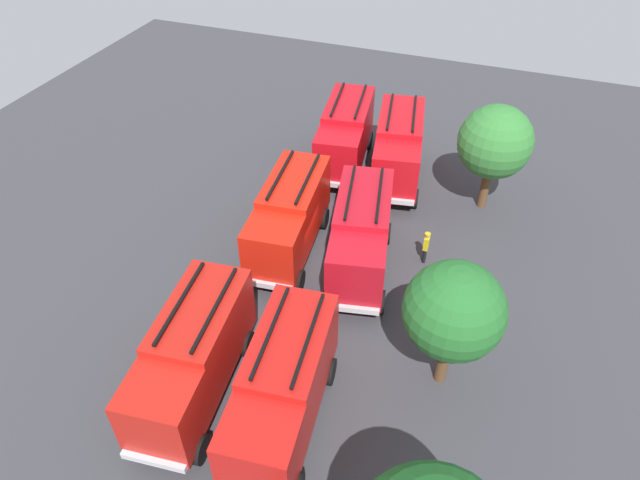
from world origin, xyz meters
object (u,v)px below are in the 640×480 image
at_px(tree_1, 454,311).
at_px(fire_truck_3, 398,147).
at_px(fire_truck_1, 289,216).
at_px(fire_truck_0, 345,134).
at_px(firefighter_0, 426,246).
at_px(fire_truck_4, 361,235).
at_px(fire_truck_5, 283,387).
at_px(traffic_cone_0, 268,202).
at_px(tree_0, 495,142).
at_px(firefighter_2, 274,203).
at_px(traffic_cone_1, 217,281).
at_px(fire_truck_2, 192,356).

bearing_deg(tree_1, fire_truck_3, -158.38).
bearing_deg(fire_truck_3, fire_truck_1, -33.02).
height_order(fire_truck_0, firefighter_0, fire_truck_0).
bearing_deg(fire_truck_4, fire_truck_5, -12.47).
distance_m(fire_truck_3, traffic_cone_0, 8.18).
height_order(fire_truck_3, firefighter_0, fire_truck_3).
bearing_deg(tree_0, firefighter_2, -64.58).
height_order(firefighter_2, tree_0, tree_0).
distance_m(fire_truck_0, fire_truck_4, 9.46).
bearing_deg(traffic_cone_0, fire_truck_1, 41.71).
bearing_deg(fire_truck_0, firefighter_2, -25.08).
distance_m(firefighter_2, traffic_cone_0, 1.09).
bearing_deg(tree_1, firefighter_2, -125.32).
bearing_deg(fire_truck_1, fire_truck_4, 81.81).
xyz_separation_m(fire_truck_1, fire_truck_3, (-8.19, 3.38, 0.00)).
xyz_separation_m(fire_truck_4, firefighter_2, (-2.39, -5.56, -1.23)).
distance_m(fire_truck_5, firefighter_0, 11.21).
bearing_deg(traffic_cone_0, fire_truck_5, 27.03).
bearing_deg(tree_1, fire_truck_4, -135.56).
bearing_deg(tree_0, fire_truck_4, -33.59).
distance_m(fire_truck_1, traffic_cone_1, 4.63).
xyz_separation_m(fire_truck_3, firefighter_0, (6.67, 3.19, -1.16)).
xyz_separation_m(fire_truck_5, traffic_cone_0, (-12.09, -6.17, -1.79)).
distance_m(fire_truck_0, firefighter_2, 6.71).
bearing_deg(fire_truck_1, traffic_cone_0, -144.54).
distance_m(fire_truck_0, traffic_cone_1, 12.56).
distance_m(fire_truck_5, traffic_cone_1, 8.27).
relative_size(fire_truck_0, fire_truck_3, 0.99).
xyz_separation_m(fire_truck_0, fire_truck_5, (17.81, 3.58, 0.00)).
distance_m(firefighter_0, firefighter_2, 8.45).
bearing_deg(firefighter_0, fire_truck_4, 28.32).
bearing_deg(traffic_cone_1, fire_truck_3, 154.67).
xyz_separation_m(tree_1, traffic_cone_0, (-8.08, -11.25, -3.57)).
bearing_deg(fire_truck_1, firefighter_2, -146.95).
bearing_deg(fire_truck_0, traffic_cone_0, -32.85).
relative_size(firefighter_0, tree_1, 0.30).
relative_size(fire_truck_2, firefighter_2, 4.47).
xyz_separation_m(fire_truck_4, firefighter_0, (-1.65, 2.87, -1.16)).
distance_m(fire_truck_2, firefighter_0, 12.60).
relative_size(firefighter_0, firefighter_2, 1.06).
distance_m(firefighter_0, traffic_cone_1, 10.22).
bearing_deg(fire_truck_1, fire_truck_2, -6.93).
xyz_separation_m(fire_truck_4, fire_truck_5, (9.10, -0.09, 0.00)).
bearing_deg(tree_1, fire_truck_5, -51.70).
distance_m(fire_truck_1, fire_truck_5, 9.91).
bearing_deg(firefighter_2, fire_truck_2, 175.04).
distance_m(fire_truck_3, tree_0, 5.62).
distance_m(fire_truck_4, firefighter_0, 3.50).
xyz_separation_m(fire_truck_1, firefighter_2, (-2.26, -1.85, -1.23)).
relative_size(fire_truck_2, firefighter_0, 4.21).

